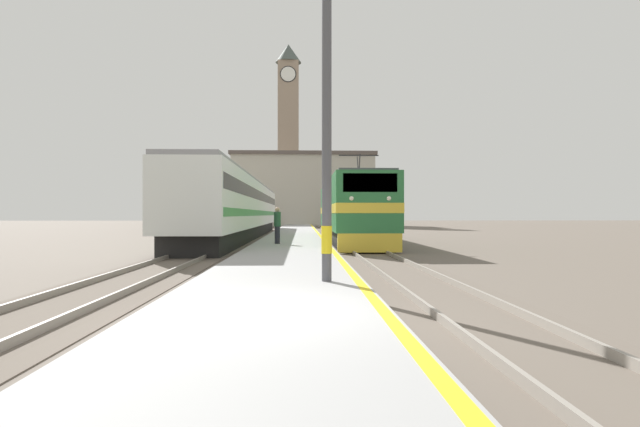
{
  "coord_description": "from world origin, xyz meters",
  "views": [
    {
      "loc": [
        0.55,
        -7.58,
        1.71
      ],
      "look_at": [
        1.51,
        19.52,
        1.76
      ],
      "focal_mm": 28.0,
      "sensor_mm": 36.0,
      "label": 1
    }
  ],
  "objects_px": {
    "locomotive_train": "(351,211)",
    "passenger_train": "(242,207)",
    "person_on_platform": "(277,224)",
    "catenary_mast": "(332,84)",
    "clock_tower": "(288,130)"
  },
  "relations": [
    {
      "from": "locomotive_train",
      "to": "person_on_platform",
      "type": "bearing_deg",
      "value": -128.93
    },
    {
      "from": "locomotive_train",
      "to": "person_on_platform",
      "type": "height_order",
      "value": "locomotive_train"
    },
    {
      "from": "passenger_train",
      "to": "person_on_platform",
      "type": "relative_size",
      "value": 19.88
    },
    {
      "from": "passenger_train",
      "to": "catenary_mast",
      "type": "bearing_deg",
      "value": -78.82
    },
    {
      "from": "passenger_train",
      "to": "person_on_platform",
      "type": "xyz_separation_m",
      "value": [
        3.2,
        -11.94,
        -0.99
      ]
    },
    {
      "from": "locomotive_train",
      "to": "catenary_mast",
      "type": "distance_m",
      "value": 19.19
    },
    {
      "from": "locomotive_train",
      "to": "passenger_train",
      "type": "xyz_separation_m",
      "value": [
        -7.31,
        6.85,
        0.28
      ]
    },
    {
      "from": "clock_tower",
      "to": "passenger_train",
      "type": "bearing_deg",
      "value": -92.36
    },
    {
      "from": "clock_tower",
      "to": "catenary_mast",
      "type": "bearing_deg",
      "value": -87.68
    },
    {
      "from": "passenger_train",
      "to": "person_on_platform",
      "type": "distance_m",
      "value": 12.4
    },
    {
      "from": "person_on_platform",
      "to": "passenger_train",
      "type": "bearing_deg",
      "value": 105.02
    },
    {
      "from": "clock_tower",
      "to": "locomotive_train",
      "type": "bearing_deg",
      "value": -84.65
    },
    {
      "from": "person_on_platform",
      "to": "clock_tower",
      "type": "bearing_deg",
      "value": 91.08
    },
    {
      "from": "passenger_train",
      "to": "clock_tower",
      "type": "bearing_deg",
      "value": 87.64
    },
    {
      "from": "catenary_mast",
      "to": "person_on_platform",
      "type": "distance_m",
      "value": 14.31
    }
  ]
}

